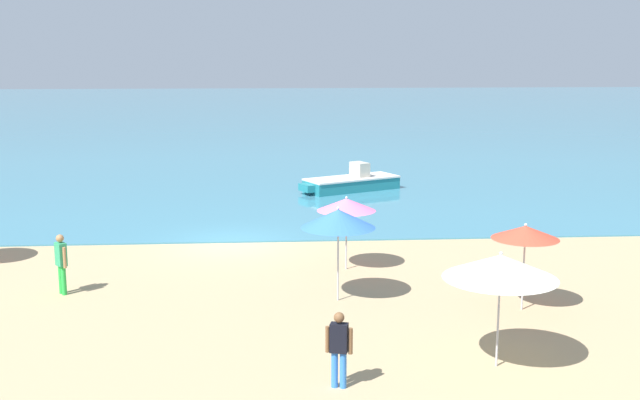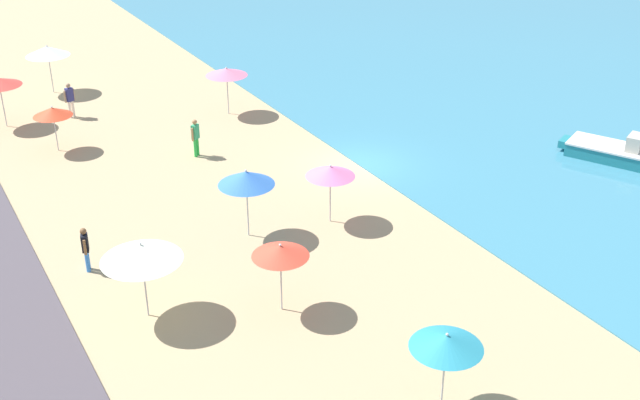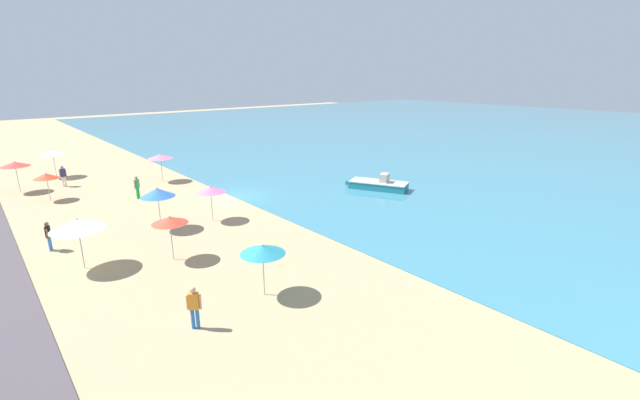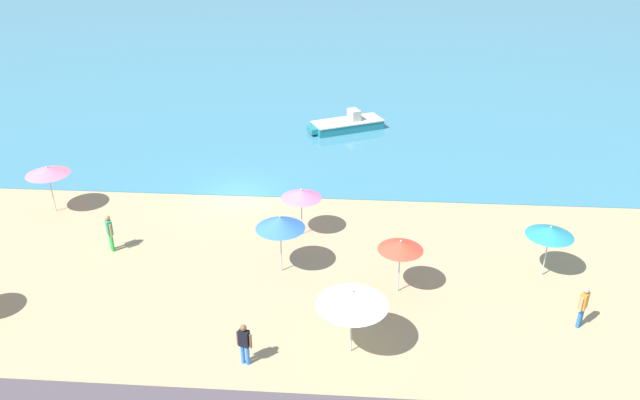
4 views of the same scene
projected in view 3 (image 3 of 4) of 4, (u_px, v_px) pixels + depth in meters
The scene contains 16 objects.
ground_plane at pixel (235, 198), 32.80m from camera, with size 160.00×160.00×0.00m, color tan.
sea at pixel (549, 134), 66.60m from camera, with size 150.00×110.00×0.05m, color teal.
beach_umbrella_0 at pixel (170, 220), 21.36m from camera, with size 1.78×1.78×2.37m.
beach_umbrella_1 at pixel (211, 189), 27.18m from camera, with size 1.86×1.86×2.35m.
beach_umbrella_2 at pixel (160, 157), 37.22m from camera, with size 2.10×2.10×2.46m.
beach_umbrella_3 at pixel (46, 176), 31.63m from camera, with size 1.75×1.75×2.14m.
beach_umbrella_4 at pixel (77, 224), 20.32m from camera, with size 2.50×2.50×2.61m.
beach_umbrella_5 at pixel (52, 152), 38.67m from camera, with size 2.31×2.31×2.64m.
beach_umbrella_6 at pixel (157, 192), 25.57m from camera, with size 2.05×2.05×2.65m.
beach_umbrella_7 at pixel (15, 164), 33.79m from camera, with size 2.12×2.12×2.53m.
beach_umbrella_8 at pixel (263, 250), 17.87m from camera, with size 1.92×1.92×2.35m.
bather_0 at pixel (48, 235), 22.80m from camera, with size 0.55×0.31×1.62m.
bather_1 at pixel (137, 186), 32.35m from camera, with size 0.39×0.47×1.74m.
bather_2 at pixel (194, 305), 15.75m from camera, with size 0.39×0.47×1.71m.
bather_3 at pixel (63, 175), 35.79m from camera, with size 0.31×0.55×1.78m.
skiff_nearshore at pixel (378, 185), 34.97m from camera, with size 5.10×3.58×1.34m.
Camera 3 is at (28.35, -15.18, 9.17)m, focal length 24.00 mm.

